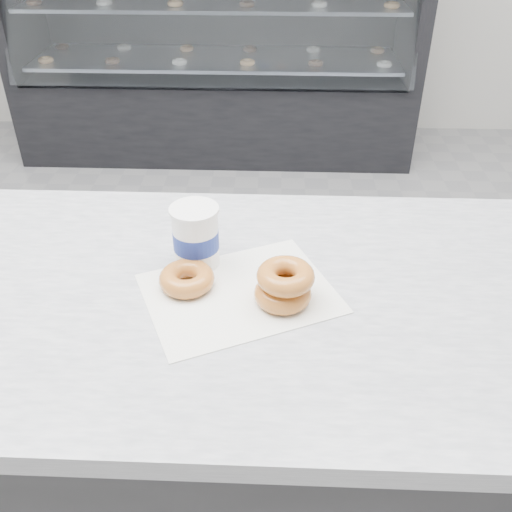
# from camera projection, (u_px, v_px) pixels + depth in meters

# --- Properties ---
(ground) EXTENTS (5.00, 5.00, 0.00)m
(ground) POSITION_uv_depth(u_px,v_px,m) (166.00, 381.00, 2.09)
(ground) COLOR #969699
(ground) RESTS_ON ground
(counter) EXTENTS (3.06, 0.76, 0.90)m
(counter) POSITION_uv_depth(u_px,v_px,m) (105.00, 437.00, 1.34)
(counter) COLOR #333335
(counter) RESTS_ON ground
(display_case) EXTENTS (2.40, 0.74, 1.25)m
(display_case) POSITION_uv_depth(u_px,v_px,m) (217.00, 73.00, 3.56)
(display_case) COLOR black
(display_case) RESTS_ON ground
(wax_paper) EXTENTS (0.42, 0.38, 0.00)m
(wax_paper) POSITION_uv_depth(u_px,v_px,m) (239.00, 293.00, 1.07)
(wax_paper) COLOR silver
(wax_paper) RESTS_ON counter
(donut_single) EXTENTS (0.12, 0.12, 0.04)m
(donut_single) POSITION_uv_depth(u_px,v_px,m) (187.00, 279.00, 1.07)
(donut_single) COLOR #B86C32
(donut_single) RESTS_ON wax_paper
(donut_stack) EXTENTS (0.12, 0.12, 0.07)m
(donut_stack) POSITION_uv_depth(u_px,v_px,m) (284.00, 285.00, 1.02)
(donut_stack) COLOR #B86C32
(donut_stack) RESTS_ON wax_paper
(coffee_cup) EXTENTS (0.10, 0.10, 0.13)m
(coffee_cup) POSITION_uv_depth(u_px,v_px,m) (196.00, 236.00, 1.11)
(coffee_cup) COLOR white
(coffee_cup) RESTS_ON counter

